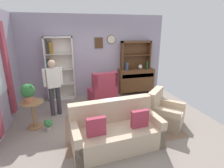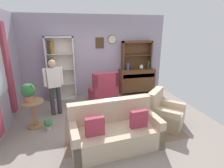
{
  "view_description": "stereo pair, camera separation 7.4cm",
  "coord_description": "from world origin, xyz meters",
  "views": [
    {
      "loc": [
        -1.02,
        -4.02,
        2.32
      ],
      "look_at": [
        0.1,
        0.2,
        0.95
      ],
      "focal_mm": 28.17,
      "sensor_mm": 36.0,
      "label": 1
    },
    {
      "loc": [
        -0.95,
        -4.04,
        2.32
      ],
      "look_at": [
        0.1,
        0.2,
        0.95
      ],
      "focal_mm": 28.17,
      "sensor_mm": 36.0,
      "label": 2
    }
  ],
  "objects": [
    {
      "name": "wall_back",
      "position": [
        0.0,
        2.13,
        1.4
      ],
      "size": [
        5.0,
        0.09,
        2.8
      ],
      "color": "#A399AD",
      "rests_on": "ground_plane"
    },
    {
      "name": "sideboard",
      "position": [
        1.46,
        1.86,
        0.51
      ],
      "size": [
        1.3,
        0.45,
        0.92
      ],
      "color": "brown",
      "rests_on": "ground_plane"
    },
    {
      "name": "potted_plant_small",
      "position": [
        -1.54,
        -0.05,
        0.15
      ],
      "size": [
        0.19,
        0.19,
        0.26
      ],
      "color": "beige",
      "rests_on": "ground_plane"
    },
    {
      "name": "book_stack",
      "position": [
        -0.16,
        -0.14,
        0.46
      ],
      "size": [
        0.22,
        0.16,
        0.07
      ],
      "color": "#337247",
      "rests_on": "coffee_table"
    },
    {
      "name": "bottle_wine",
      "position": [
        1.85,
        1.77,
        1.07
      ],
      "size": [
        0.07,
        0.07,
        0.3
      ],
      "primitive_type": "cylinder",
      "color": "#194223",
      "rests_on": "sideboard"
    },
    {
      "name": "wingback_chair",
      "position": [
        0.08,
        1.22,
        0.38
      ],
      "size": [
        0.9,
        0.92,
        1.05
      ],
      "color": "#A33347",
      "rests_on": "ground_plane"
    },
    {
      "name": "sideboard_hutch",
      "position": [
        1.46,
        1.97,
        1.56
      ],
      "size": [
        1.1,
        0.26,
        1.0
      ],
      "color": "brown",
      "rests_on": "sideboard"
    },
    {
      "name": "area_rug",
      "position": [
        0.2,
        -0.3,
        0.0
      ],
      "size": [
        2.73,
        1.77,
        0.01
      ],
      "primitive_type": "cube",
      "color": "#846651",
      "rests_on": "ground_plane"
    },
    {
      "name": "ground_plane",
      "position": [
        0.0,
        0.0,
        -0.01
      ],
      "size": [
        5.4,
        4.6,
        0.02
      ],
      "primitive_type": "cube",
      "color": "gray"
    },
    {
      "name": "vase_tall",
      "position": [
        1.07,
        1.78,
        1.05
      ],
      "size": [
        0.11,
        0.11,
        0.26
      ],
      "primitive_type": "cylinder",
      "color": "#33476B",
      "rests_on": "sideboard"
    },
    {
      "name": "plant_stand",
      "position": [
        -1.87,
        0.17,
        0.42
      ],
      "size": [
        0.52,
        0.52,
        0.68
      ],
      "color": "#997047",
      "rests_on": "ground_plane"
    },
    {
      "name": "couch_floral",
      "position": [
        -0.13,
        -0.98,
        0.31
      ],
      "size": [
        1.86,
        0.99,
        0.9
      ],
      "color": "#C6AD8E",
      "rests_on": "ground_plane"
    },
    {
      "name": "bookshelf",
      "position": [
        -1.3,
        1.95,
        1.08
      ],
      "size": [
        0.9,
        0.3,
        2.1
      ],
      "color": "silver",
      "rests_on": "ground_plane"
    },
    {
      "name": "potted_plant_large",
      "position": [
        -1.92,
        0.15,
        0.94
      ],
      "size": [
        0.32,
        0.32,
        0.44
      ],
      "color": "#AD6B4C",
      "rests_on": "plant_stand"
    },
    {
      "name": "coffee_table",
      "position": [
        -0.03,
        -0.11,
        0.35
      ],
      "size": [
        0.8,
        0.5,
        0.42
      ],
      "color": "brown",
      "rests_on": "ground_plane"
    },
    {
      "name": "armchair_floral",
      "position": [
        1.26,
        -0.51,
        0.29
      ],
      "size": [
        1.08,
        1.08,
        0.88
      ],
      "color": "#C6AD8E",
      "rests_on": "ground_plane"
    },
    {
      "name": "vase_round",
      "position": [
        1.59,
        1.79,
        1.01
      ],
      "size": [
        0.15,
        0.15,
        0.17
      ],
      "primitive_type": "ellipsoid",
      "color": "beige",
      "rests_on": "sideboard"
    },
    {
      "name": "person_reading",
      "position": [
        -1.39,
        0.74,
        0.91
      ],
      "size": [
        0.52,
        0.29,
        1.56
      ],
      "color": "#38333D",
      "rests_on": "ground_plane"
    }
  ]
}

